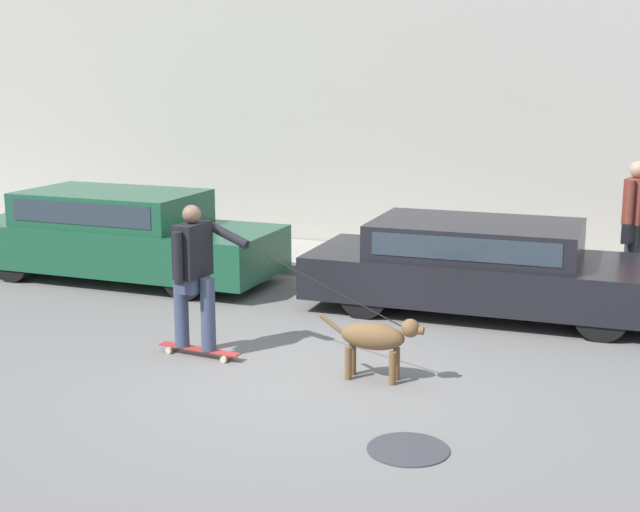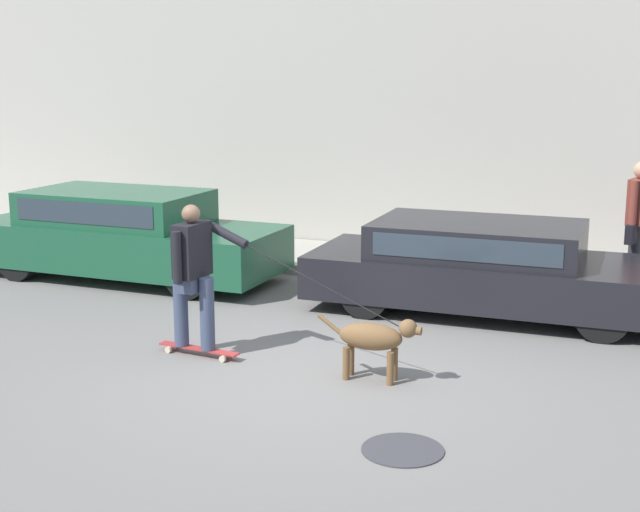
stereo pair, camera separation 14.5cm
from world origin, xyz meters
name	(u,v)px [view 2 (the right image)]	position (x,y,z in m)	size (l,w,h in m)	color
ground_plane	(299,375)	(0.00, 0.00, 0.00)	(36.00, 36.00, 0.00)	slate
back_wall	(448,94)	(0.00, 6.20, 2.61)	(32.00, 0.30, 5.23)	#ADA89E
sidewalk_curb	(425,266)	(0.00, 5.05, 0.07)	(30.00, 1.96, 0.14)	#A39E93
parked_car_0	(125,235)	(-3.97, 3.00, 0.63)	(4.57, 1.77, 1.28)	black
parked_car_1	(487,268)	(1.30, 3.00, 0.58)	(4.51, 1.78, 1.14)	black
dog	(374,339)	(0.75, 0.13, 0.43)	(1.06, 0.28, 0.66)	brown
skateboarder	(194,271)	(-1.27, 0.19, 0.92)	(2.81, 0.64, 1.63)	beige
pedestrian_with_bag	(638,217)	(3.00, 4.65, 1.06)	(0.33, 0.73, 1.67)	#28282D
manhole_cover	(403,450)	(1.47, -1.36, 0.01)	(0.67, 0.67, 0.01)	#38383D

